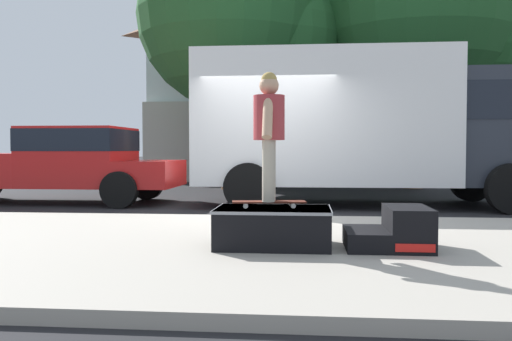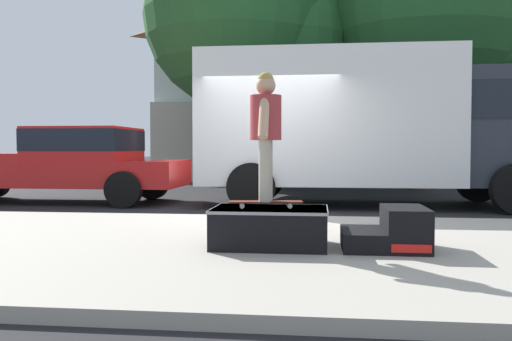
{
  "view_description": "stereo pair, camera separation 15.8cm",
  "coord_description": "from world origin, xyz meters",
  "views": [
    {
      "loc": [
        0.7,
        -8.78,
        1.15
      ],
      "look_at": [
        0.03,
        -1.59,
        0.86
      ],
      "focal_mm": 37.55,
      "sensor_mm": 36.0,
      "label": 1
    },
    {
      "loc": [
        0.86,
        -8.77,
        1.15
      ],
      "look_at": [
        0.03,
        -1.59,
        0.86
      ],
      "focal_mm": 37.55,
      "sensor_mm": 36.0,
      "label": 2
    }
  ],
  "objects": [
    {
      "name": "box_truck",
      "position": [
        2.01,
        2.2,
        1.7
      ],
      "size": [
        6.91,
        2.63,
        3.05
      ],
      "color": "white",
      "rests_on": "ground"
    },
    {
      "name": "skateboard",
      "position": [
        0.31,
        -3.13,
        0.59
      ],
      "size": [
        0.8,
        0.3,
        0.07
      ],
      "color": "#4C1E14",
      "rests_on": "skate_box"
    },
    {
      "name": "skate_box",
      "position": [
        0.36,
        -3.15,
        0.34
      ],
      "size": [
        1.21,
        0.82,
        0.41
      ],
      "color": "black",
      "rests_on": "sidewalk_slab"
    },
    {
      "name": "sidewalk_slab",
      "position": [
        0.0,
        -3.0,
        0.06
      ],
      "size": [
        50.0,
        5.0,
        0.12
      ],
      "primitive_type": "cube",
      "color": "#A8A093",
      "rests_on": "ground"
    },
    {
      "name": "pickup_truck_red",
      "position": [
        -4.66,
        2.21,
        0.89
      ],
      "size": [
        5.7,
        2.09,
        1.61
      ],
      "color": "red",
      "rests_on": "ground"
    },
    {
      "name": "kicker_ramp",
      "position": [
        1.62,
        -3.15,
        0.3
      ],
      "size": [
        0.86,
        0.79,
        0.44
      ],
      "color": "black",
      "rests_on": "sidewalk_slab"
    },
    {
      "name": "house_behind",
      "position": [
        -0.49,
        13.66,
        4.24
      ],
      "size": [
        9.54,
        8.23,
        8.4
      ],
      "color": "silver",
      "rests_on": "ground"
    },
    {
      "name": "ground_plane",
      "position": [
        0.0,
        0.0,
        0.0
      ],
      "size": [
        140.0,
        140.0,
        0.0
      ],
      "primitive_type": "plane",
      "color": "black"
    },
    {
      "name": "street_tree_main",
      "position": [
        4.15,
        7.12,
        4.88
      ],
      "size": [
        6.4,
        5.82,
        7.97
      ],
      "color": "brown",
      "rests_on": "ground"
    },
    {
      "name": "skater_kid",
      "position": [
        0.31,
        -3.13,
        1.4
      ],
      "size": [
        0.33,
        0.7,
        1.36
      ],
      "color": "#B7AD99",
      "rests_on": "skateboard"
    },
    {
      "name": "street_tree_neighbour",
      "position": [
        -1.12,
        6.4,
        4.76
      ],
      "size": [
        5.8,
        5.27,
        7.56
      ],
      "color": "brown",
      "rests_on": "ground"
    }
  ]
}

